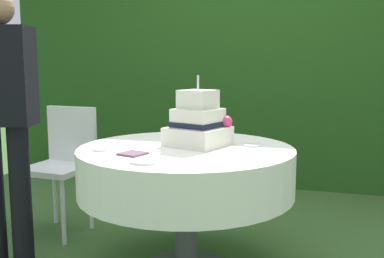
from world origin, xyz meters
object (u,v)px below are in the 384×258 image
Objects in this scene: serving_plate_near at (102,149)px; garden_chair at (64,157)px; napkin_stack at (133,154)px; wedding_cake at (198,124)px; standing_person at (2,111)px; serving_plate_left at (252,145)px; cake_table at (186,170)px; serving_plate_far at (145,161)px.

serving_plate_near is 0.87m from garden_chair.
serving_plate_near reaches higher than napkin_stack.
wedding_cake reaches higher than napkin_stack.
serving_plate_near is at bearing 4.79° from standing_person.
standing_person is (-1.36, -0.41, 0.19)m from serving_plate_left.
wedding_cake is 1.11m from standing_person.
wedding_cake reaches higher than cake_table.
standing_person is (-0.60, -0.05, 0.19)m from serving_plate_near.
serving_plate_far is 0.71m from serving_plate_left.
standing_person reaches higher than wedding_cake.
cake_table is 0.46m from serving_plate_far.
serving_plate_near and serving_plate_left have the same top height.
napkin_stack is at bearing -142.48° from serving_plate_left.
cake_table is 0.48m from serving_plate_near.
napkin_stack is at bearing -37.79° from garden_chair.
garden_chair is at bearing 170.93° from serving_plate_left.
serving_plate_left is 0.84× the size of napkin_stack.
serving_plate_far is at bearing -125.82° from serving_plate_left.
serving_plate_far is 0.97m from standing_person.
serving_plate_left is at bearing 22.78° from cake_table.
garden_chair reaches higher than serving_plate_far.
standing_person reaches higher than cake_table.
serving_plate_far is 0.20m from napkin_stack.
standing_person reaches higher than garden_chair.
serving_plate_left is 0.06× the size of standing_person.
cake_table is 10.06× the size of napkin_stack.
wedding_cake is 3.33× the size of napkin_stack.
serving_plate_near is at bearing -43.22° from garden_chair.
garden_chair reaches higher than serving_plate_left.
wedding_cake is (0.05, 0.08, 0.26)m from cake_table.
wedding_cake is 3.98× the size of serving_plate_left.
serving_plate_near is 0.85× the size of napkin_stack.
wedding_cake is 0.45× the size of garden_chair.
serving_plate_near is 0.06× the size of standing_person.
wedding_cake reaches higher than garden_chair.
garden_chair is at bearing 136.78° from serving_plate_near.
serving_plate_near is 0.41m from serving_plate_far.
standing_person is at bearing 179.13° from napkin_stack.
standing_person is at bearing -163.17° from serving_plate_left.
serving_plate_left is (0.30, 0.07, -0.12)m from wedding_cake.
cake_table is 0.37m from napkin_stack.
wedding_cake is at bearing -14.87° from garden_chair.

